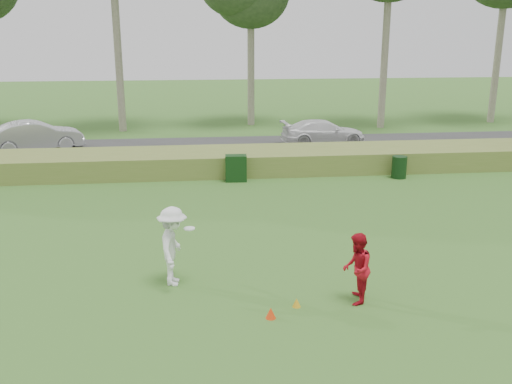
{
  "coord_description": "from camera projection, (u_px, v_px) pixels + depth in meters",
  "views": [
    {
      "loc": [
        -1.82,
        -12.07,
        5.89
      ],
      "look_at": [
        0.0,
        4.0,
        1.3
      ],
      "focal_mm": 40.0,
      "sensor_mm": 36.0,
      "label": 1
    }
  ],
  "objects": [
    {
      "name": "ground",
      "position": [
        275.0,
        292.0,
        13.34
      ],
      "size": [
        120.0,
        120.0,
        0.0
      ],
      "primitive_type": "plane",
      "color": "#2E6020",
      "rests_on": "ground"
    },
    {
      "name": "utility_cabinet",
      "position": [
        236.0,
        168.0,
        23.01
      ],
      "size": [
        0.88,
        0.58,
        1.07
      ],
      "primitive_type": "cube",
      "rotation": [
        0.0,
        0.0,
        -0.06
      ],
      "color": "black",
      "rests_on": "ground"
    },
    {
      "name": "cone_yellow",
      "position": [
        297.0,
        303.0,
        12.59
      ],
      "size": [
        0.19,
        0.19,
        0.21
      ],
      "primitive_type": "cone",
      "color": "gold",
      "rests_on": "ground"
    },
    {
      "name": "car_mid",
      "position": [
        36.0,
        136.0,
        28.52
      ],
      "size": [
        4.8,
        3.16,
        1.5
      ],
      "primitive_type": "imported",
      "rotation": [
        0.0,
        0.0,
        1.95
      ],
      "color": "#BABBBF",
      "rests_on": "park_road"
    },
    {
      "name": "reed_strip",
      "position": [
        235.0,
        161.0,
        24.69
      ],
      "size": [
        80.0,
        3.0,
        0.9
      ],
      "primitive_type": "cube",
      "color": "#5C712D",
      "rests_on": "ground"
    },
    {
      "name": "park_road",
      "position": [
        228.0,
        148.0,
        29.58
      ],
      "size": [
        80.0,
        6.0,
        0.06
      ],
      "primitive_type": "cube",
      "color": "#2D2D2D",
      "rests_on": "ground"
    },
    {
      "name": "player_white",
      "position": [
        173.0,
        246.0,
        13.52
      ],
      "size": [
        0.96,
        1.31,
        1.92
      ],
      "rotation": [
        0.0,
        0.0,
        1.46
      ],
      "color": "white",
      "rests_on": "ground"
    },
    {
      "name": "trash_bin",
      "position": [
        399.0,
        167.0,
        23.52
      ],
      "size": [
        0.68,
        0.68,
        0.91
      ],
      "primitive_type": "cylinder",
      "rotation": [
        0.0,
        0.0,
        -0.13
      ],
      "color": "black",
      "rests_on": "ground"
    },
    {
      "name": "cone_orange",
      "position": [
        271.0,
        313.0,
        12.08
      ],
      "size": [
        0.22,
        0.22,
        0.24
      ],
      "primitive_type": "cone",
      "color": "red",
      "rests_on": "ground"
    },
    {
      "name": "car_right",
      "position": [
        323.0,
        132.0,
        30.15
      ],
      "size": [
        4.54,
        2.07,
        1.29
      ],
      "primitive_type": "imported",
      "rotation": [
        0.0,
        0.0,
        1.63
      ],
      "color": "silver",
      "rests_on": "park_road"
    },
    {
      "name": "player_red",
      "position": [
        357.0,
        269.0,
        12.62
      ],
      "size": [
        0.82,
        0.93,
        1.62
      ],
      "primitive_type": "imported",
      "rotation": [
        0.0,
        0.0,
        -1.87
      ],
      "color": "#AE0E1C",
      "rests_on": "ground"
    }
  ]
}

